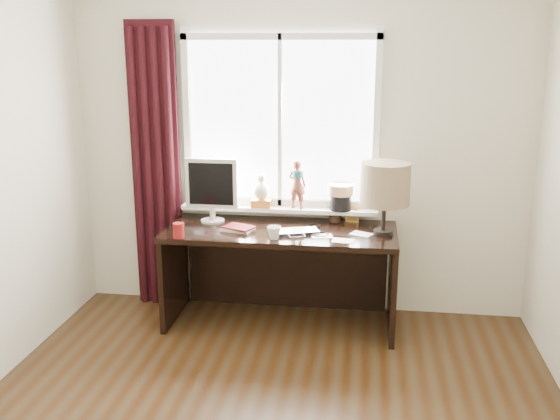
# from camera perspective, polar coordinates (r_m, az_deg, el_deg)

# --- Properties ---
(wall_back) EXTENTS (3.50, 0.00, 2.60)m
(wall_back) POSITION_cam_1_polar(r_m,az_deg,el_deg) (4.81, 1.85, 5.72)
(wall_back) COLOR beige
(wall_back) RESTS_ON ground
(laptop) EXTENTS (0.42, 0.34, 0.03)m
(laptop) POSITION_cam_1_polar(r_m,az_deg,el_deg) (4.49, 1.26, -2.00)
(laptop) COLOR silver
(laptop) RESTS_ON desk
(mug) EXTENTS (0.12, 0.13, 0.10)m
(mug) POSITION_cam_1_polar(r_m,az_deg,el_deg) (4.35, -0.55, -2.06)
(mug) COLOR white
(mug) RESTS_ON desk
(red_cup) EXTENTS (0.08, 0.08, 0.11)m
(red_cup) POSITION_cam_1_polar(r_m,az_deg,el_deg) (4.44, -9.25, -1.85)
(red_cup) COLOR maroon
(red_cup) RESTS_ON desk
(window) EXTENTS (1.52, 0.23, 1.40)m
(window) POSITION_cam_1_polar(r_m,az_deg,el_deg) (4.78, 0.17, 5.79)
(window) COLOR white
(window) RESTS_ON ground
(curtain) EXTENTS (0.38, 0.09, 2.25)m
(curtain) POSITION_cam_1_polar(r_m,az_deg,el_deg) (5.01, -11.31, 3.64)
(curtain) COLOR black
(curtain) RESTS_ON floor
(desk) EXTENTS (1.70, 0.70, 0.75)m
(desk) POSITION_cam_1_polar(r_m,az_deg,el_deg) (4.76, 0.21, -4.26)
(desk) COLOR black
(desk) RESTS_ON floor
(monitor) EXTENTS (0.40, 0.18, 0.49)m
(monitor) POSITION_cam_1_polar(r_m,az_deg,el_deg) (4.75, -6.27, 2.17)
(monitor) COLOR beige
(monitor) RESTS_ON desk
(notebook_stack) EXTENTS (0.26, 0.22, 0.03)m
(notebook_stack) POSITION_cam_1_polar(r_m,az_deg,el_deg) (4.58, -3.84, -1.67)
(notebook_stack) COLOR beige
(notebook_stack) RESTS_ON desk
(brush_holder) EXTENTS (0.09, 0.09, 0.25)m
(brush_holder) POSITION_cam_1_polar(r_m,az_deg,el_deg) (4.80, 5.07, -0.34)
(brush_holder) COLOR black
(brush_holder) RESTS_ON desk
(icon_frame) EXTENTS (0.10, 0.04, 0.13)m
(icon_frame) POSITION_cam_1_polar(r_m,az_deg,el_deg) (4.79, 6.62, -0.36)
(icon_frame) COLOR gold
(icon_frame) RESTS_ON desk
(table_lamp) EXTENTS (0.35, 0.35, 0.52)m
(table_lamp) POSITION_cam_1_polar(r_m,az_deg,el_deg) (4.45, 9.59, 2.29)
(table_lamp) COLOR black
(table_lamp) RESTS_ON desk
(loose_papers) EXTENTS (0.45, 0.32, 0.00)m
(loose_papers) POSITION_cam_1_polar(r_m,az_deg,el_deg) (4.43, 5.71, -2.46)
(loose_papers) COLOR white
(loose_papers) RESTS_ON desk
(desk_cables) EXTENTS (0.27, 0.34, 0.01)m
(desk_cables) POSITION_cam_1_polar(r_m,az_deg,el_deg) (4.55, 3.03, -1.91)
(desk_cables) COLOR black
(desk_cables) RESTS_ON desk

